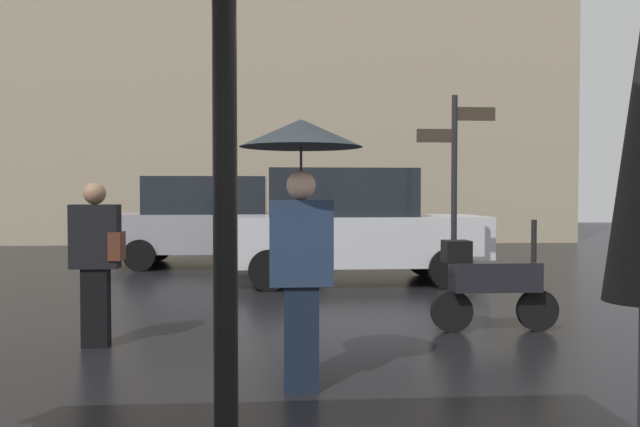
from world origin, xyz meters
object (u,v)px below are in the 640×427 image
(pedestrian_with_bag, at_px, (97,254))
(street_signpost, at_px, (455,178))
(parked_scooter, at_px, (491,281))
(pedestrian_with_umbrella, at_px, (301,184))
(parked_car_right, at_px, (215,221))
(parked_car_left, at_px, (349,226))

(pedestrian_with_bag, distance_m, street_signpost, 4.78)
(pedestrian_with_bag, height_order, parked_scooter, pedestrian_with_bag)
(pedestrian_with_umbrella, bearing_deg, parked_scooter, 167.53)
(pedestrian_with_bag, relative_size, street_signpost, 0.57)
(pedestrian_with_bag, bearing_deg, parked_scooter, -148.55)
(parked_scooter, height_order, street_signpost, street_signpost)
(pedestrian_with_umbrella, relative_size, parked_car_right, 0.47)
(pedestrian_with_umbrella, height_order, street_signpost, street_signpost)
(pedestrian_with_bag, relative_size, parked_car_left, 0.37)
(parked_scooter, xyz_separation_m, parked_car_left, (-1.11, 3.98, 0.42))
(parked_scooter, relative_size, parked_car_left, 0.32)
(parked_scooter, bearing_deg, parked_car_right, 117.35)
(pedestrian_with_umbrella, height_order, pedestrian_with_bag, pedestrian_with_umbrella)
(parked_car_left, bearing_deg, parked_car_right, 127.10)
(pedestrian_with_bag, xyz_separation_m, parked_car_left, (3.03, 4.38, 0.05))
(pedestrian_with_bag, distance_m, parked_scooter, 4.17)
(street_signpost, bearing_deg, parked_scooter, -92.52)
(parked_scooter, xyz_separation_m, street_signpost, (0.08, 1.71, 1.18))
(parked_car_right, distance_m, street_signpost, 6.38)
(pedestrian_with_bag, xyz_separation_m, parked_scooter, (4.13, 0.40, -0.37))
(pedestrian_with_bag, bearing_deg, parked_car_right, -67.91)
(parked_car_left, bearing_deg, pedestrian_with_bag, -129.38)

